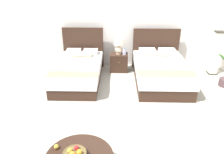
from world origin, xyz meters
TOP-DOWN VIEW (x-y plane):
  - ground_plane at (0.00, 0.00)m, footprint 10.12×9.43m
  - wall_back at (0.00, 2.91)m, footprint 10.12×0.12m
  - bed_near_window at (-1.11, 1.66)m, footprint 1.23×2.20m
  - bed_near_corner at (1.11, 1.65)m, footprint 1.40×2.21m
  - nightstand at (-0.01, 2.33)m, footprint 0.53×0.41m
  - table_lamp at (-0.01, 2.35)m, footprint 0.27×0.27m
  - vase at (0.15, 2.29)m, footprint 0.10×0.10m
  - fruit_bowl at (-0.61, -1.69)m, footprint 0.32×0.32m
  - loose_apple at (-0.91, -1.52)m, footprint 0.07×0.07m
  - floor_lamp_corner at (2.77, 2.22)m, footprint 0.26×0.26m

SIDE VIEW (x-z plane):
  - ground_plane at x=0.00m, z-range -0.02..0.00m
  - nightstand at x=-0.01m, z-range 0.00..0.54m
  - bed_near_window at x=-1.11m, z-range -0.33..0.92m
  - bed_near_corner at x=1.11m, z-range -0.30..0.93m
  - loose_apple at x=-0.91m, z-range 0.44..0.51m
  - fruit_bowl at x=-0.61m, z-range 0.42..0.58m
  - floor_lamp_corner at x=2.77m, z-range 0.00..1.27m
  - vase at x=0.15m, z-range 0.54..0.73m
  - table_lamp at x=-0.01m, z-range 0.57..1.04m
  - wall_back at x=0.00m, z-range 0.00..2.58m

